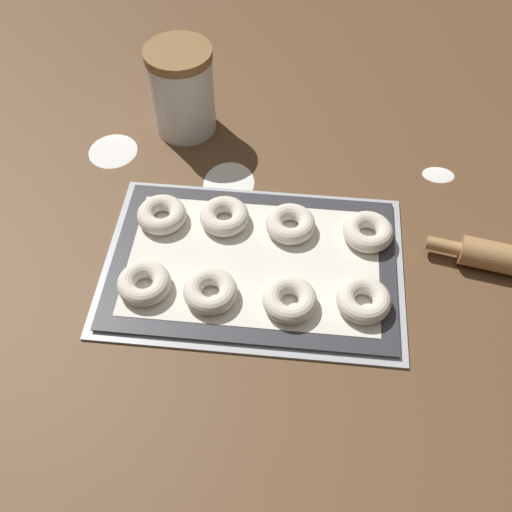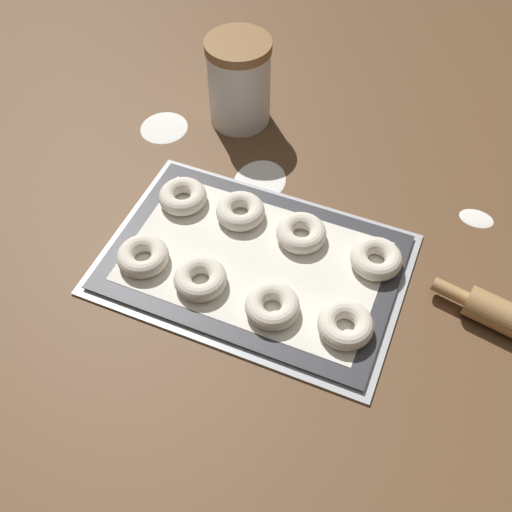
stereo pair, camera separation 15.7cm
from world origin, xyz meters
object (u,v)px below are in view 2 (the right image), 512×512
Objects in this scene: bagel_front_far_left at (143,256)px; bagel_front_mid_right at (272,306)px; bagel_front_mid_left at (200,279)px; bagel_back_far_right at (376,259)px; baking_tray at (256,264)px; flour_canister at (239,82)px; bagel_back_far_left at (183,196)px; bagel_back_mid_left at (240,211)px; bagel_back_mid_right at (301,233)px; bagel_front_far_right at (345,325)px.

bagel_front_mid_right is (0.21, -0.01, 0.00)m from bagel_front_far_left.
bagel_back_far_right is (0.22, 0.13, 0.00)m from bagel_front_mid_left.
bagel_back_far_right is at bearing 21.79° from bagel_front_far_left.
bagel_front_far_left is 0.10m from bagel_front_mid_left.
flour_canister is (-0.16, 0.30, 0.08)m from baking_tray.
bagel_front_mid_left and bagel_back_far_right have the same top height.
baking_tray is at bearing 127.00° from bagel_front_mid_right.
bagel_back_far_left and bagel_back_mid_left have the same top height.
flour_canister is (-0.10, 0.23, 0.06)m from bagel_back_mid_left.
bagel_back_mid_left is at bearing 127.94° from baking_tray.
bagel_back_mid_right is (0.10, -0.01, 0.00)m from bagel_back_mid_left.
bagel_front_mid_left is 0.14m from bagel_back_mid_left.
bagel_front_mid_left and bagel_back_mid_right have the same top height.
bagel_front_mid_right is at bearing -53.00° from baking_tray.
bagel_front_mid_left is 0.39m from flour_canister.
bagel_front_mid_left and bagel_front_mid_right have the same top height.
baking_tray is at bearing -23.25° from bagel_back_far_left.
bagel_back_mid_left is at bearing 54.72° from bagel_front_far_left.
bagel_front_far_right is at bearing 1.62° from bagel_front_mid_left.
bagel_back_mid_right is 1.00× the size of bagel_back_far_right.
flour_canister is (-0.31, 0.37, 0.06)m from bagel_front_far_right.
bagel_back_mid_left is at bearing 176.97° from bagel_back_mid_right.
bagel_back_far_right is at bearing -2.50° from bagel_back_mid_left.
bagel_front_far_left is (-0.15, -0.06, 0.02)m from baking_tray.
baking_tray is at bearing -52.06° from bagel_back_mid_left.
bagel_front_mid_right is 1.00× the size of bagel_back_mid_right.
bagel_front_mid_left is 0.26m from bagel_back_far_right.
bagel_front_far_left is 1.00× the size of bagel_back_mid_right.
bagel_back_mid_left is 1.00× the size of bagel_back_far_right.
bagel_back_mid_left and bagel_back_mid_right have the same top height.
bagel_front_mid_right and bagel_front_far_right have the same top height.
bagel_front_far_left is 0.34m from bagel_back_far_right.
bagel_front_far_left is 0.24m from bagel_back_mid_right.
bagel_back_far_left is at bearing -179.71° from bagel_back_mid_right.
bagel_front_mid_left is 1.00× the size of bagel_front_far_right.
flour_canister is (-0.10, 0.37, 0.06)m from bagel_front_mid_left.
bagel_back_far_right is at bearing -2.04° from bagel_back_mid_right.
flour_canister reaches higher than bagel_front_far_left.
bagel_front_mid_right is 0.10m from bagel_front_far_right.
bagel_back_mid_left is at bearing 177.50° from bagel_back_far_right.
bagel_front_far_right is 0.25m from bagel_back_mid_left.
bagel_back_mid_right is at bearing 52.49° from bagel_front_mid_left.
bagel_front_far_right and bagel_back_far_right have the same top height.
bagel_front_mid_right is (0.05, -0.07, 0.02)m from baking_tray.
bagel_back_far_right reaches higher than baking_tray.
bagel_back_mid_right is at bearing -3.03° from bagel_back_mid_left.
baking_tray is 0.17m from bagel_front_far_left.
bagel_front_far_left is 0.13m from bagel_back_far_left.
baking_tray is 5.81× the size of bagel_back_mid_left.
bagel_front_far_left and bagel_back_far_right have the same top height.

